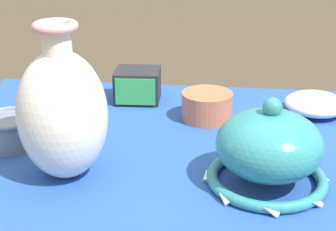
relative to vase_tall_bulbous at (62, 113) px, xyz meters
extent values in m
cylinder|color=olive|center=(-0.31, 0.50, -0.54)|extent=(0.04, 0.04, 0.73)
cube|color=olive|center=(0.26, 0.16, -0.16)|extent=(1.24, 0.78, 0.03)
cube|color=#234C9E|center=(0.26, 0.16, -0.14)|extent=(1.26, 0.80, 0.01)
ellipsoid|color=white|center=(0.00, 0.00, -0.01)|extent=(0.17, 0.17, 0.26)
cylinder|color=white|center=(0.00, 0.00, 0.14)|extent=(0.06, 0.06, 0.05)
torus|color=#D19399|center=(0.00, 0.00, 0.17)|extent=(0.08, 0.08, 0.02)
torus|color=teal|center=(0.40, 0.01, -0.12)|extent=(0.23, 0.23, 0.02)
ellipsoid|color=teal|center=(0.40, 0.01, -0.05)|extent=(0.20, 0.20, 0.13)
sphere|color=teal|center=(0.40, 0.01, 0.03)|extent=(0.04, 0.04, 0.04)
cone|color=white|center=(0.51, 0.01, -0.12)|extent=(0.01, 0.03, 0.02)
cone|color=white|center=(0.48, 0.09, -0.12)|extent=(0.03, 0.03, 0.02)
cone|color=white|center=(0.40, 0.13, -0.12)|extent=(0.03, 0.01, 0.02)
cone|color=white|center=(0.31, 0.09, -0.12)|extent=(0.03, 0.03, 0.02)
cone|color=white|center=(0.28, 0.01, -0.12)|extent=(0.01, 0.03, 0.02)
cone|color=white|center=(0.31, -0.07, -0.12)|extent=(0.03, 0.03, 0.02)
cone|color=white|center=(0.40, -0.11, -0.12)|extent=(0.03, 0.01, 0.02)
cone|color=white|center=(0.48, -0.07, -0.12)|extent=(0.03, 0.03, 0.02)
cube|color=#232328|center=(0.07, 0.43, -0.09)|extent=(0.13, 0.11, 0.09)
cube|color=green|center=(0.07, 0.37, -0.09)|extent=(0.11, 0.01, 0.07)
cylinder|color=slate|center=(-0.16, 0.11, -0.10)|extent=(0.11, 0.11, 0.07)
torus|color=slate|center=(-0.16, 0.11, -0.07)|extent=(0.13, 0.13, 0.01)
cylinder|color=#BC6642|center=(0.27, 0.32, -0.10)|extent=(0.13, 0.13, 0.07)
ellipsoid|color=white|center=(0.54, 0.39, -0.11)|extent=(0.16, 0.16, 0.05)
camera|label=1|loc=(0.30, -0.88, 0.38)|focal=55.00mm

